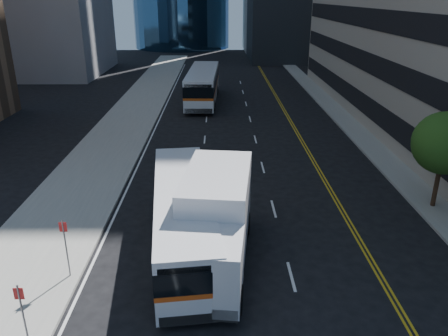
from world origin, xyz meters
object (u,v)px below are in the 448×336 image
(street_tree, at_px, (445,143))
(box_truck, at_px, (214,221))
(bus_front, at_px, (183,216))
(bus_rear, at_px, (203,85))

(street_tree, distance_m, box_truck, 12.73)
(bus_front, relative_size, bus_rear, 0.86)
(bus_front, height_order, box_truck, box_truck)
(street_tree, distance_m, bus_rear, 28.32)
(bus_front, relative_size, box_truck, 1.39)
(street_tree, distance_m, bus_front, 13.66)
(box_truck, bearing_deg, street_tree, 29.62)
(street_tree, height_order, bus_rear, street_tree)
(street_tree, bearing_deg, bus_rear, 117.38)
(bus_front, bearing_deg, bus_rear, 83.26)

